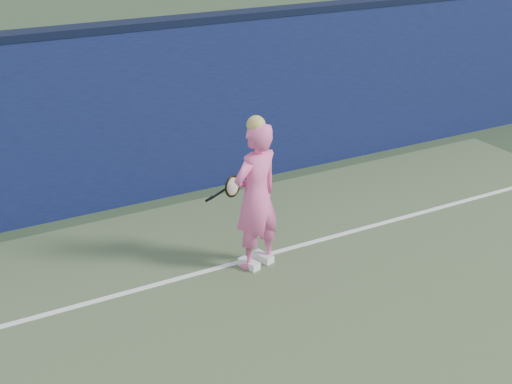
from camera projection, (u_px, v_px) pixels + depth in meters
backstop_wall at (187, 109)px, 10.54m from camera, size 24.00×0.40×2.50m
wall_cap at (184, 20)px, 10.02m from camera, size 24.00×0.42×0.10m
player at (256, 196)px, 8.42m from camera, size 0.76×0.60×1.91m
racket at (231, 187)px, 8.69m from camera, size 0.52×0.15×0.28m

